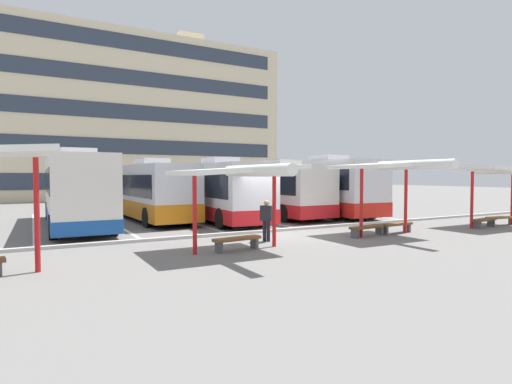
{
  "coord_description": "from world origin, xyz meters",
  "views": [
    {
      "loc": [
        -9.37,
        -14.86,
        2.54
      ],
      "look_at": [
        0.41,
        2.86,
        1.73
      ],
      "focal_mm": 28.6,
      "sensor_mm": 36.0,
      "label": 1
    }
  ],
  "objects_px": {
    "coach_bus_3": "(269,191)",
    "bench_1": "(237,241)",
    "waiting_shelter_1": "(240,172)",
    "waiting_shelter_2": "(390,167)",
    "coach_bus_1": "(145,192)",
    "bench_4": "(484,221)",
    "bench_2": "(368,228)",
    "bench_3": "(396,226)",
    "coach_bus_4": "(316,187)",
    "coach_bus_2": "(211,191)",
    "bench_5": "(502,219)",
    "waiting_passenger_0": "(266,218)",
    "waiting_shelter_3": "(499,171)",
    "coach_bus_0": "(76,190)"
  },
  "relations": [
    {
      "from": "coach_bus_4",
      "to": "waiting_shelter_1",
      "type": "height_order",
      "value": "coach_bus_4"
    },
    {
      "from": "bench_1",
      "to": "waiting_shelter_3",
      "type": "bearing_deg",
      "value": -2.23
    },
    {
      "from": "coach_bus_3",
      "to": "bench_1",
      "type": "relative_size",
      "value": 5.67
    },
    {
      "from": "waiting_passenger_0",
      "to": "bench_4",
      "type": "bearing_deg",
      "value": -7.92
    },
    {
      "from": "coach_bus_1",
      "to": "coach_bus_3",
      "type": "relative_size",
      "value": 1.18
    },
    {
      "from": "coach_bus_4",
      "to": "coach_bus_0",
      "type": "bearing_deg",
      "value": 177.98
    },
    {
      "from": "coach_bus_3",
      "to": "bench_1",
      "type": "bearing_deg",
      "value": -125.99
    },
    {
      "from": "coach_bus_2",
      "to": "bench_1",
      "type": "distance_m",
      "value": 10.37
    },
    {
      "from": "waiting_shelter_1",
      "to": "bench_2",
      "type": "relative_size",
      "value": 2.58
    },
    {
      "from": "coach_bus_1",
      "to": "bench_3",
      "type": "xyz_separation_m",
      "value": [
        8.19,
        -11.67,
        -1.25
      ]
    },
    {
      "from": "coach_bus_1",
      "to": "coach_bus_2",
      "type": "bearing_deg",
      "value": -33.6
    },
    {
      "from": "coach_bus_0",
      "to": "waiting_shelter_2",
      "type": "distance_m",
      "value": 15.09
    },
    {
      "from": "bench_1",
      "to": "bench_5",
      "type": "distance_m",
      "value": 15.03
    },
    {
      "from": "bench_2",
      "to": "coach_bus_0",
      "type": "bearing_deg",
      "value": 136.96
    },
    {
      "from": "bench_4",
      "to": "bench_1",
      "type": "bearing_deg",
      "value": 178.16
    },
    {
      "from": "coach_bus_1",
      "to": "bench_4",
      "type": "relative_size",
      "value": 6.97
    },
    {
      "from": "coach_bus_1",
      "to": "bench_4",
      "type": "distance_m",
      "value": 18.34
    },
    {
      "from": "coach_bus_3",
      "to": "bench_1",
      "type": "xyz_separation_m",
      "value": [
        -7.04,
        -9.69,
        -1.27
      ]
    },
    {
      "from": "coach_bus_1",
      "to": "coach_bus_4",
      "type": "bearing_deg",
      "value": -13.86
    },
    {
      "from": "bench_3",
      "to": "waiting_passenger_0",
      "type": "height_order",
      "value": "waiting_passenger_0"
    },
    {
      "from": "coach_bus_4",
      "to": "bench_5",
      "type": "distance_m",
      "value": 10.72
    },
    {
      "from": "waiting_shelter_2",
      "to": "bench_5",
      "type": "relative_size",
      "value": 2.49
    },
    {
      "from": "coach_bus_3",
      "to": "bench_3",
      "type": "distance_m",
      "value": 9.49
    },
    {
      "from": "coach_bus_4",
      "to": "bench_2",
      "type": "xyz_separation_m",
      "value": [
        -4.28,
        -9.15,
        -1.44
      ]
    },
    {
      "from": "bench_5",
      "to": "waiting_passenger_0",
      "type": "xyz_separation_m",
      "value": [
        -13.19,
        1.38,
        0.58
      ]
    },
    {
      "from": "coach_bus_2",
      "to": "waiting_shelter_2",
      "type": "relative_size",
      "value": 2.48
    },
    {
      "from": "coach_bus_2",
      "to": "waiting_shelter_3",
      "type": "distance_m",
      "value": 15.17
    },
    {
      "from": "coach_bus_0",
      "to": "waiting_shelter_3",
      "type": "bearing_deg",
      "value": -29.71
    },
    {
      "from": "bench_2",
      "to": "bench_3",
      "type": "distance_m",
      "value": 1.8
    },
    {
      "from": "bench_5",
      "to": "coach_bus_1",
      "type": "bearing_deg",
      "value": 141.23
    },
    {
      "from": "coach_bus_3",
      "to": "bench_4",
      "type": "distance_m",
      "value": 11.93
    },
    {
      "from": "coach_bus_3",
      "to": "waiting_passenger_0",
      "type": "relative_size",
      "value": 6.34
    },
    {
      "from": "bench_2",
      "to": "bench_3",
      "type": "bearing_deg",
      "value": 3.5
    },
    {
      "from": "bench_3",
      "to": "bench_5",
      "type": "distance_m",
      "value": 7.06
    },
    {
      "from": "bench_1",
      "to": "waiting_shelter_2",
      "type": "xyz_separation_m",
      "value": [
        7.09,
        -0.11,
        2.59
      ]
    },
    {
      "from": "coach_bus_4",
      "to": "waiting_shelter_3",
      "type": "height_order",
      "value": "coach_bus_4"
    },
    {
      "from": "coach_bus_1",
      "to": "waiting_shelter_2",
      "type": "height_order",
      "value": "coach_bus_1"
    },
    {
      "from": "bench_4",
      "to": "coach_bus_2",
      "type": "bearing_deg",
      "value": 134.68
    },
    {
      "from": "coach_bus_3",
      "to": "waiting_shelter_2",
      "type": "xyz_separation_m",
      "value": [
        0.05,
        -9.8,
        1.32
      ]
    },
    {
      "from": "waiting_shelter_2",
      "to": "waiting_passenger_0",
      "type": "height_order",
      "value": "waiting_shelter_2"
    },
    {
      "from": "waiting_shelter_1",
      "to": "coach_bus_3",
      "type": "bearing_deg",
      "value": 54.66
    },
    {
      "from": "bench_3",
      "to": "waiting_shelter_1",
      "type": "bearing_deg",
      "value": -175.93
    },
    {
      "from": "coach_bus_0",
      "to": "bench_2",
      "type": "distance_m",
      "value": 14.23
    },
    {
      "from": "coach_bus_1",
      "to": "coach_bus_2",
      "type": "distance_m",
      "value": 3.97
    },
    {
      "from": "waiting_shelter_2",
      "to": "bench_2",
      "type": "bearing_deg",
      "value": 159.5
    },
    {
      "from": "coach_bus_3",
      "to": "bench_2",
      "type": "bearing_deg",
      "value": -95.13
    },
    {
      "from": "bench_3",
      "to": "waiting_passenger_0",
      "type": "distance_m",
      "value": 6.24
    },
    {
      "from": "waiting_shelter_1",
      "to": "waiting_shelter_2",
      "type": "relative_size",
      "value": 0.99
    },
    {
      "from": "waiting_shelter_1",
      "to": "coach_bus_2",
      "type": "bearing_deg",
      "value": 72.83
    },
    {
      "from": "coach_bus_2",
      "to": "coach_bus_1",
      "type": "bearing_deg",
      "value": 146.4
    }
  ]
}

